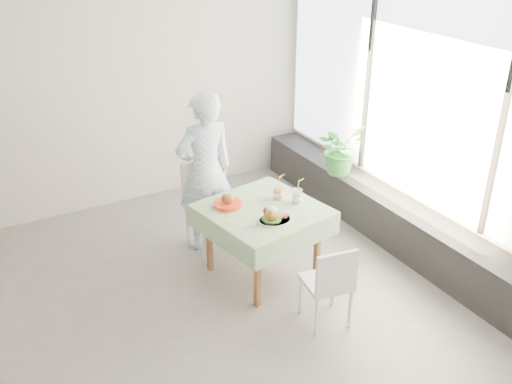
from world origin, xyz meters
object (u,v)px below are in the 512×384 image
main_dish (273,216)px  potted_plant (341,148)px  cafe_table (263,234)px  chair_near (326,298)px  diner (205,171)px  juice_cup_orange (278,193)px  chair_far (211,223)px

main_dish → potted_plant: (1.52, 1.01, 0.01)m
cafe_table → potted_plant: bearing=26.8°
cafe_table → chair_near: size_ratio=1.50×
cafe_table → chair_near: chair_near is taller
diner → juice_cup_orange: (0.47, -0.69, -0.06)m
main_dish → juice_cup_orange: bearing=53.3°
chair_far → chair_near: bearing=-77.8°
chair_far → diner: diner is taller
diner → potted_plant: (1.71, -0.05, -0.06)m
chair_near → diner: 1.86m
cafe_table → chair_far: size_ratio=1.25×
main_dish → cafe_table: bearing=80.2°
chair_near → juice_cup_orange: 1.18m
chair_far → potted_plant: 1.78m
diner → juice_cup_orange: diner is taller
chair_far → main_dish: chair_far is taller
diner → main_dish: (0.19, -1.06, -0.07)m
chair_near → main_dish: 0.87m
cafe_table → juice_cup_orange: size_ratio=4.18×
cafe_table → chair_far: 0.76m
chair_near → cafe_table: bearing=97.0°
juice_cup_orange → chair_far: bearing=128.2°
chair_far → juice_cup_orange: bearing=-51.8°
chair_far → main_dish: 1.10m
chair_far → chair_near: chair_far is taller
cafe_table → diner: bearing=106.8°
chair_far → chair_near: (0.35, -1.62, -0.05)m
juice_cup_orange → potted_plant: (1.24, 0.64, -0.00)m
chair_near → juice_cup_orange: size_ratio=2.79×
juice_cup_orange → chair_near: bearing=-96.5°
potted_plant → cafe_table: bearing=-153.2°
cafe_table → main_dish: size_ratio=3.88×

